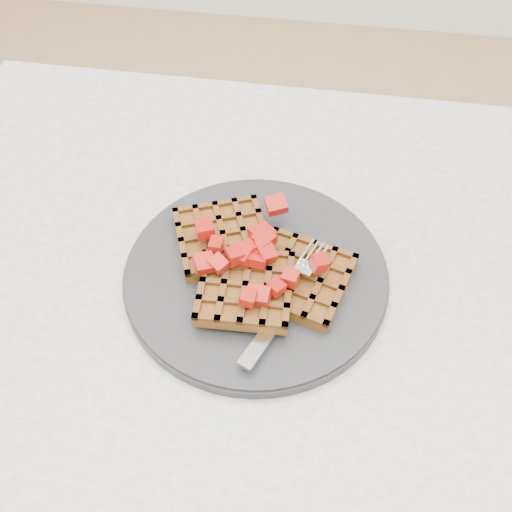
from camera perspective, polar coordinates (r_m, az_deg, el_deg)
name	(u,v)px	position (r m, az deg, el deg)	size (l,w,h in m)	color
ground	(308,502)	(1.33, 5.24, -23.33)	(4.00, 4.00, 0.00)	tan
table	(344,354)	(0.74, 8.75, -9.70)	(1.20, 0.80, 0.75)	silver
plate	(256,274)	(0.65, 0.00, -1.77)	(0.30, 0.30, 0.02)	#232326
waffles	(256,266)	(0.64, -0.04, -0.99)	(0.23, 0.19, 0.03)	brown
strawberry_pile	(256,248)	(0.62, 0.00, 0.82)	(0.15, 0.15, 0.02)	#890200
fork	(290,299)	(0.61, 3.41, -4.31)	(0.02, 0.18, 0.02)	silver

